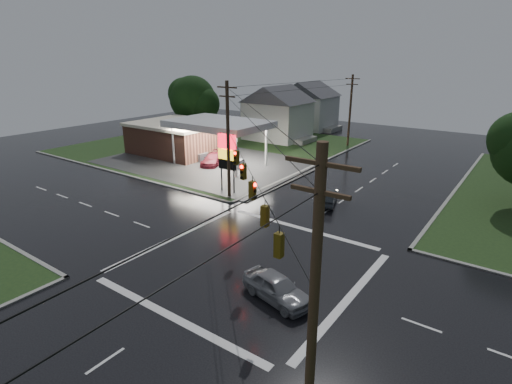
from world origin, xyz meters
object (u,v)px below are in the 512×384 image
Objects in this scene: house_far at (308,105)px; car_pump at (213,159)px; house_near at (278,112)px; car_crossing at (277,288)px; utility_pole_nw at (228,139)px; tree_nw_behind at (193,99)px; utility_pole_se at (313,312)px; car_north at (327,197)px; utility_pole_n at (350,110)px; pylon_sign at (227,153)px; gas_station at (185,136)px.

house_far reaches higher than car_pump.
house_far is at bearing 94.76° from house_near.
house_far is at bearing 40.95° from car_crossing.
house_far reaches higher than car_crossing.
car_crossing is at bearing -42.05° from utility_pole_nw.
utility_pole_nw is 1.10× the size of tree_nw_behind.
house_far is 2.19× the size of car_pump.
utility_pole_nw is 2.18× the size of car_pump.
car_pump is at bearing 136.15° from utility_pole_se.
utility_pole_nw reaches higher than car_north.
utility_pole_se reaches higher than house_far.
tree_nw_behind is (-24.34, 20.49, 0.46)m from utility_pole_nw.
utility_pole_n is at bearing -38.77° from house_far.
car_north is at bearing -34.99° from car_pump.
pylon_sign is at bearing -61.96° from car_pump.
utility_pole_se is 2.45× the size of car_crossing.
utility_pole_n is 42.78m from car_crossing.
gas_station is at bearing -106.17° from house_near.
house_far is (-11.45, 37.50, 0.39)m from pylon_sign.
gas_station is 24.60m from utility_pole_n.
gas_station is 5.83× the size of car_crossing.
car_pump is at bearing -32.48° from car_north.
house_near is at bearing 46.67° from car_crossing.
house_far is at bearing 107.92° from utility_pole_nw.
utility_pole_nw reaches higher than car_pump.
pylon_sign is 0.55× the size of utility_pole_nw.
utility_pole_se is 2.61× the size of car_north.
utility_pole_se is 1.05× the size of utility_pole_n.
house_near is at bearing 112.28° from pylon_sign.
gas_station is 17.07m from house_near.
utility_pole_nw is at bearing -66.63° from house_near.
utility_pole_n is 2.34× the size of car_crossing.
gas_station is 5.20× the size of car_pump.
tree_nw_behind reaches higher than gas_station.
house_near is 14.33m from tree_nw_behind.
utility_pole_n is (0.00, 28.50, -0.25)m from utility_pole_nw.
house_near is at bearing 123.79° from utility_pole_se.
house_near reaches higher than pylon_sign.
house_far is at bearing 118.68° from utility_pole_se.
utility_pole_nw reaches higher than utility_pole_n.
utility_pole_se reaches higher than utility_pole_n.
pylon_sign is at bearing -39.87° from tree_nw_behind.
tree_nw_behind reaches higher than car_pump.
utility_pole_se is 1.00× the size of house_far.
utility_pole_n is 2.08× the size of car_pump.
utility_pole_n reaches higher than gas_station.
car_pump is at bearing 62.22° from car_crossing.
utility_pole_n is 26.71m from car_north.
utility_pole_nw is 13.30m from car_pump.
car_crossing is at bearing 129.26° from utility_pole_se.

